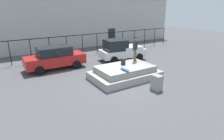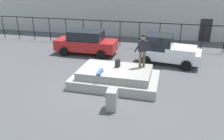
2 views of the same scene
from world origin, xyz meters
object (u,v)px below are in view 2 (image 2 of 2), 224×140
at_px(skateboarder, 143,49).
at_px(utility_box, 112,100).
at_px(car_red_sedan_near, 86,42).
at_px(backpack, 118,63).
at_px(car_white_pickup_mid, 166,50).
at_px(skateboard, 100,71).

bearing_deg(skateboarder, utility_box, -105.05).
bearing_deg(utility_box, car_red_sedan_near, 114.40).
xyz_separation_m(skateboarder, backpack, (-1.25, -0.32, -0.79)).
bearing_deg(car_white_pickup_mid, car_red_sedan_near, 174.14).
bearing_deg(skateboarder, car_red_sedan_near, 139.14).
distance_m(skateboarder, car_red_sedan_near, 6.22).
distance_m(skateboarder, skateboard, 2.52).
height_order(skateboarder, car_white_pickup_mid, skateboarder).
bearing_deg(car_red_sedan_near, skateboarder, -40.86).
xyz_separation_m(skateboarder, skateboard, (-1.89, -1.40, -0.90)).
height_order(skateboard, car_red_sedan_near, car_red_sedan_near).
distance_m(skateboard, car_red_sedan_near, 6.07).
height_order(car_red_sedan_near, car_white_pickup_mid, car_white_pickup_mid).
height_order(skateboard, car_white_pickup_mid, car_white_pickup_mid).
relative_size(backpack, utility_box, 0.46).
height_order(car_white_pickup_mid, utility_box, car_white_pickup_mid).
relative_size(car_red_sedan_near, utility_box, 4.92).
distance_m(skateboarder, utility_box, 3.53).
relative_size(skateboarder, utility_box, 1.87).
height_order(skateboarder, backpack, skateboarder).
height_order(skateboard, backpack, backpack).
distance_m(skateboard, car_white_pickup_mid, 5.70).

